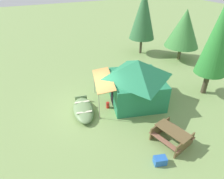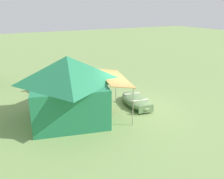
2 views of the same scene
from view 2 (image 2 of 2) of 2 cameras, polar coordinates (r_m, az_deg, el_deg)
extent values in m
plane|color=#7E9C58|center=(11.66, 4.12, -4.80)|extent=(80.00, 80.00, 0.00)
ellipsoid|color=#678755|center=(12.16, 5.64, -2.61)|extent=(2.65, 1.56, 0.48)
ellipsoid|color=#242F1D|center=(12.14, 5.65, -2.44)|extent=(2.43, 1.39, 0.17)
cube|color=beige|center=(12.51, 4.76, -0.97)|extent=(0.29, 0.88, 0.04)
cube|color=beige|center=(11.67, 6.65, -2.55)|extent=(0.29, 0.88, 0.04)
cube|color=#678755|center=(11.20, 8.00, -4.54)|extent=(0.21, 0.73, 0.36)
cube|color=#247D51|center=(10.66, -10.02, -2.53)|extent=(3.83, 3.68, 1.67)
pyramid|color=#247D51|center=(10.24, -10.46, 4.73)|extent=(4.13, 3.98, 1.11)
cube|color=black|center=(10.89, -2.06, -2.51)|extent=(0.74, 0.22, 1.34)
cube|color=#BF8A45|center=(10.67, 0.54, 2.84)|extent=(3.04, 1.70, 0.17)
cylinder|color=gray|center=(12.29, 0.92, 0.49)|extent=(0.04, 0.04, 1.59)
cylinder|color=gray|center=(9.90, 4.94, -4.27)|extent=(0.04, 0.04, 1.59)
cube|color=brown|center=(14.17, -14.20, 2.19)|extent=(1.76, 1.14, 0.04)
cube|color=brown|center=(14.00, -16.19, 0.50)|extent=(1.64, 0.67, 0.04)
cube|color=brown|center=(14.54, -12.09, 1.52)|extent=(1.64, 0.67, 0.04)
cube|color=brown|center=(14.89, -15.45, 1.35)|extent=(0.43, 1.41, 0.72)
cube|color=brown|center=(13.69, -12.59, 0.06)|extent=(0.43, 1.41, 0.72)
cube|color=blue|center=(15.40, -10.38, 1.59)|extent=(0.48, 0.61, 0.35)
cylinder|color=red|center=(11.56, -0.89, -3.95)|extent=(0.25, 0.25, 0.37)
camera|label=1|loc=(20.34, -3.39, 26.31)|focal=31.58mm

